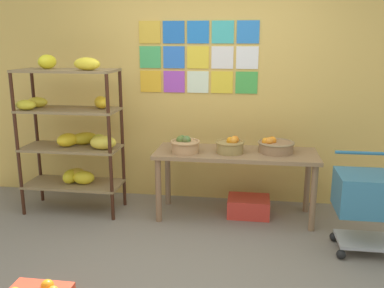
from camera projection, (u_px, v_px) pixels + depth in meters
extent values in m
plane|color=gray|center=(176.00, 272.00, 3.35)|extent=(9.34, 9.34, 0.00)
cube|color=#D8AD53|center=(203.00, 80.00, 4.66)|extent=(5.18, 0.06, 2.74)
cube|color=gold|center=(150.00, 32.00, 4.58)|extent=(0.24, 0.01, 0.24)
cube|color=blue|center=(174.00, 32.00, 4.55)|extent=(0.24, 0.01, 0.24)
cube|color=blue|center=(198.00, 32.00, 4.51)|extent=(0.24, 0.01, 0.24)
cube|color=#3CB1AE|center=(223.00, 32.00, 4.47)|extent=(0.24, 0.01, 0.24)
cube|color=blue|center=(248.00, 32.00, 4.43)|extent=(0.24, 0.01, 0.24)
cube|color=#42AC5D|center=(150.00, 57.00, 4.65)|extent=(0.24, 0.01, 0.24)
cube|color=blue|center=(174.00, 57.00, 4.61)|extent=(0.24, 0.01, 0.24)
cube|color=yellow|center=(198.00, 57.00, 4.57)|extent=(0.24, 0.01, 0.24)
cube|color=silver|center=(222.00, 58.00, 4.54)|extent=(0.24, 0.01, 0.24)
cube|color=white|center=(247.00, 58.00, 4.50)|extent=(0.24, 0.01, 0.24)
cube|color=gold|center=(151.00, 81.00, 4.71)|extent=(0.24, 0.01, 0.24)
cube|color=purple|center=(174.00, 82.00, 4.67)|extent=(0.24, 0.01, 0.24)
cube|color=silver|center=(198.00, 82.00, 4.64)|extent=(0.24, 0.01, 0.24)
cube|color=yellow|center=(222.00, 82.00, 4.60)|extent=(0.24, 0.01, 0.24)
cube|color=green|center=(246.00, 83.00, 4.56)|extent=(0.24, 0.01, 0.24)
cylinder|color=#3B1D10|center=(17.00, 145.00, 4.29)|extent=(0.04, 0.04, 1.51)
cylinder|color=#3B1D10|center=(110.00, 149.00, 4.15)|extent=(0.04, 0.04, 1.51)
cylinder|color=#3B1D10|center=(37.00, 136.00, 4.68)|extent=(0.04, 0.04, 1.51)
cylinder|color=#3B1D10|center=(122.00, 139.00, 4.54)|extent=(0.04, 0.04, 1.51)
cube|color=olive|center=(74.00, 184.00, 4.53)|extent=(1.02, 0.44, 0.03)
ellipsoid|color=gold|center=(71.00, 176.00, 4.50)|extent=(0.17, 0.25, 0.15)
ellipsoid|color=yellow|center=(84.00, 178.00, 4.46)|extent=(0.24, 0.16, 0.14)
ellipsoid|color=yellow|center=(76.00, 175.00, 4.54)|extent=(0.27, 0.27, 0.15)
cube|color=olive|center=(72.00, 148.00, 4.43)|extent=(1.02, 0.44, 0.02)
ellipsoid|color=gold|center=(84.00, 138.00, 4.50)|extent=(0.31, 0.27, 0.13)
ellipsoid|color=yellow|center=(103.00, 143.00, 4.30)|extent=(0.29, 0.20, 0.14)
ellipsoid|color=yellow|center=(68.00, 140.00, 4.42)|extent=(0.27, 0.28, 0.14)
ellipsoid|color=yellow|center=(99.00, 141.00, 4.42)|extent=(0.26, 0.30, 0.13)
cube|color=olive|center=(69.00, 110.00, 4.34)|extent=(1.02, 0.44, 0.02)
ellipsoid|color=gold|center=(26.00, 105.00, 4.25)|extent=(0.23, 0.16, 0.10)
ellipsoid|color=yellow|center=(37.00, 102.00, 4.41)|extent=(0.23, 0.15, 0.11)
ellipsoid|color=yellow|center=(101.00, 102.00, 4.35)|extent=(0.24, 0.29, 0.13)
cube|color=olive|center=(66.00, 71.00, 4.24)|extent=(1.02, 0.44, 0.02)
ellipsoid|color=yellow|center=(47.00, 62.00, 4.27)|extent=(0.20, 0.25, 0.15)
ellipsoid|color=yellow|center=(87.00, 64.00, 4.07)|extent=(0.30, 0.19, 0.12)
cube|color=olive|center=(236.00, 154.00, 4.26)|extent=(1.63, 0.59, 0.04)
cylinder|color=#8C6545|center=(158.00, 190.00, 4.22)|extent=(0.06, 0.06, 0.66)
cylinder|color=#8D6A49|center=(313.00, 198.00, 4.01)|extent=(0.06, 0.06, 0.66)
cylinder|color=#88684B|center=(168.00, 176.00, 4.68)|extent=(0.06, 0.06, 0.66)
cylinder|color=#876545|center=(307.00, 182.00, 4.47)|extent=(0.06, 0.06, 0.66)
cylinder|color=olive|center=(230.00, 148.00, 4.21)|extent=(0.27, 0.27, 0.11)
torus|color=olive|center=(230.00, 142.00, 4.19)|extent=(0.29, 0.29, 0.02)
sphere|color=orange|center=(233.00, 141.00, 4.17)|extent=(0.07, 0.07, 0.07)
sphere|color=orange|center=(230.00, 141.00, 4.19)|extent=(0.07, 0.07, 0.07)
sphere|color=orange|center=(233.00, 141.00, 4.18)|extent=(0.08, 0.08, 0.08)
sphere|color=orange|center=(235.00, 140.00, 4.21)|extent=(0.08, 0.08, 0.08)
sphere|color=orange|center=(230.00, 141.00, 4.19)|extent=(0.08, 0.08, 0.08)
cylinder|color=tan|center=(185.00, 147.00, 4.22)|extent=(0.27, 0.27, 0.11)
torus|color=tan|center=(185.00, 142.00, 4.20)|extent=(0.30, 0.30, 0.03)
sphere|color=#505E2C|center=(186.00, 140.00, 4.21)|extent=(0.08, 0.08, 0.08)
sphere|color=#4E7136|center=(187.00, 140.00, 4.22)|extent=(0.08, 0.08, 0.08)
sphere|color=#416E2F|center=(182.00, 139.00, 4.27)|extent=(0.08, 0.08, 0.08)
sphere|color=#4F6628|center=(180.00, 140.00, 4.23)|extent=(0.09, 0.09, 0.09)
cylinder|color=#926D4A|center=(276.00, 147.00, 4.23)|extent=(0.34, 0.34, 0.10)
torus|color=#8B724D|center=(276.00, 143.00, 4.22)|extent=(0.36, 0.36, 0.02)
sphere|color=orange|center=(266.00, 141.00, 4.22)|extent=(0.08, 0.08, 0.08)
sphere|color=orange|center=(269.00, 141.00, 4.20)|extent=(0.08, 0.08, 0.08)
sphere|color=orange|center=(272.00, 141.00, 4.23)|extent=(0.09, 0.09, 0.09)
cube|color=red|center=(248.00, 206.00, 4.43)|extent=(0.43, 0.33, 0.19)
sphere|color=orange|center=(47.00, 286.00, 2.83)|extent=(0.09, 0.09, 0.09)
sphere|color=black|center=(341.00, 254.00, 3.55)|extent=(0.08, 0.08, 0.08)
sphere|color=black|center=(334.00, 237.00, 3.87)|extent=(0.08, 0.08, 0.08)
sphere|color=black|center=(384.00, 240.00, 3.81)|extent=(0.08, 0.08, 0.08)
cube|color=#A5A8AD|center=(364.00, 241.00, 3.66)|extent=(0.46, 0.35, 0.03)
cube|color=teal|center=(369.00, 193.00, 3.56)|extent=(0.54, 0.43, 0.33)
cylinder|color=teal|center=(365.00, 153.00, 3.73)|extent=(0.51, 0.03, 0.03)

